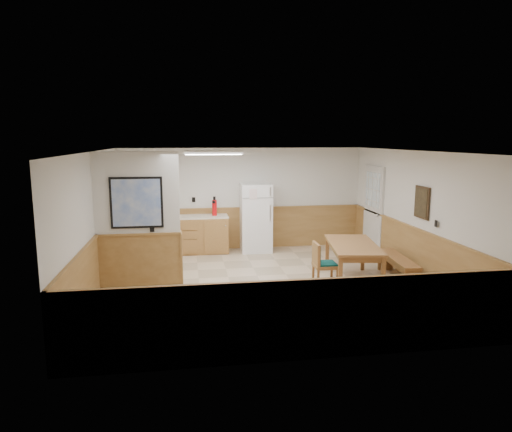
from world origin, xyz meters
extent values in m
plane|color=#C8AF90|center=(0.00, 0.00, 0.00)|extent=(6.00, 6.00, 0.00)
cube|color=white|center=(0.00, 0.00, 2.50)|extent=(6.00, 6.00, 0.02)
cube|color=silver|center=(0.00, 3.00, 1.25)|extent=(6.00, 0.02, 2.50)
cube|color=silver|center=(3.00, 0.00, 1.25)|extent=(0.02, 6.00, 2.50)
cube|color=silver|center=(-3.00, 0.00, 1.25)|extent=(0.02, 6.00, 2.50)
cube|color=#AC8144|center=(0.00, 2.98, 0.50)|extent=(6.00, 0.04, 1.00)
cube|color=#AC8144|center=(2.98, 0.00, 0.50)|extent=(0.04, 6.00, 1.00)
cube|color=#AC8144|center=(-2.98, 0.00, 0.50)|extent=(0.04, 6.00, 1.00)
cube|color=silver|center=(-2.25, 0.20, 1.75)|extent=(1.50, 0.15, 1.50)
cube|color=#AC8144|center=(-2.25, 0.20, 0.50)|extent=(1.50, 0.17, 1.00)
cube|color=black|center=(-2.25, 0.10, 1.60)|extent=(0.92, 0.03, 0.92)
cube|color=silver|center=(-2.25, 0.09, 1.60)|extent=(0.84, 0.01, 0.84)
cube|color=#A27239|center=(-1.10, 2.68, 0.43)|extent=(1.40, 0.60, 0.86)
cube|color=#A27239|center=(-2.57, 2.68, 0.43)|extent=(0.06, 0.60, 0.86)
cube|color=#A27239|center=(-1.83, 2.68, 0.43)|extent=(0.06, 0.60, 0.86)
cube|color=beige|center=(-1.50, 2.68, 0.88)|extent=(2.20, 0.60, 0.04)
cube|color=beige|center=(-1.50, 2.98, 0.95)|extent=(2.20, 0.02, 0.10)
cube|color=silver|center=(2.97, 1.90, 1.02)|extent=(0.05, 1.02, 2.15)
cube|color=silver|center=(2.96, 1.90, 1.02)|extent=(0.04, 0.90, 2.05)
cube|color=silver|center=(2.94, 1.90, 1.55)|extent=(0.02, 0.76, 0.80)
cube|color=silver|center=(-2.10, 2.98, 1.55)|extent=(0.80, 0.03, 1.00)
cube|color=white|center=(-2.10, 2.96, 1.55)|extent=(0.70, 0.01, 0.90)
cube|color=#362615|center=(2.97, -0.30, 1.55)|extent=(0.03, 0.50, 0.60)
cube|color=black|center=(2.95, -0.30, 1.55)|extent=(0.01, 0.42, 0.52)
cube|color=silver|center=(-0.80, 1.30, 2.45)|extent=(1.20, 0.30, 0.08)
cube|color=white|center=(-0.80, 1.30, 2.40)|extent=(1.15, 0.25, 0.01)
cube|color=white|center=(0.28, 2.63, 0.83)|extent=(0.74, 0.72, 1.65)
cube|color=silver|center=(0.57, 2.27, 1.50)|extent=(0.03, 0.02, 0.21)
cube|color=silver|center=(0.57, 2.27, 0.99)|extent=(0.03, 0.02, 0.39)
cube|color=#9F633A|center=(1.74, -0.08, 0.72)|extent=(1.14, 1.85, 0.05)
cube|color=#9F633A|center=(1.74, -0.08, 0.65)|extent=(1.02, 1.73, 0.10)
cube|color=#9F633A|center=(1.25, -0.81, 0.35)|extent=(0.08, 0.08, 0.70)
cube|color=#9F633A|center=(1.51, 0.78, 0.35)|extent=(0.08, 0.08, 0.70)
cube|color=#9F633A|center=(1.98, -0.93, 0.35)|extent=(0.08, 0.08, 0.70)
cube|color=#9F633A|center=(2.24, 0.65, 0.35)|extent=(0.08, 0.08, 0.70)
cube|color=#9F633A|center=(2.67, -0.09, 0.42)|extent=(0.46, 1.52, 0.05)
cube|color=#9F633A|center=(2.67, -0.79, 0.20)|extent=(0.31, 0.09, 0.40)
cube|color=#9F633A|center=(2.67, 0.61, 0.20)|extent=(0.31, 0.09, 0.40)
cube|color=#9F633A|center=(1.12, -0.33, 0.42)|extent=(0.42, 0.42, 0.06)
cube|color=#0F4B47|center=(1.12, -0.33, 0.47)|extent=(0.38, 0.38, 0.03)
cube|color=#9F633A|center=(0.94, -0.33, 0.65)|extent=(0.06, 0.42, 0.40)
cube|color=#0F4B47|center=(0.77, -0.32, 0.65)|extent=(0.03, 0.36, 0.34)
cube|color=#9F633A|center=(0.94, -0.51, 0.20)|extent=(0.04, 0.04, 0.39)
cube|color=#9F633A|center=(0.95, -0.15, 0.20)|extent=(0.04, 0.04, 0.39)
cube|color=#9F633A|center=(1.30, -0.51, 0.20)|extent=(0.04, 0.04, 0.39)
cube|color=#9F633A|center=(1.30, -0.16, 0.20)|extent=(0.04, 0.04, 0.39)
cylinder|color=red|center=(-0.71, 2.66, 1.09)|extent=(0.14, 0.14, 0.38)
cylinder|color=black|center=(-0.71, 2.66, 1.32)|extent=(0.06, 0.06, 0.08)
cylinder|color=#167C31|center=(-2.29, 2.71, 1.00)|extent=(0.07, 0.07, 0.20)
camera|label=1|loc=(-1.37, -8.15, 2.73)|focal=32.00mm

